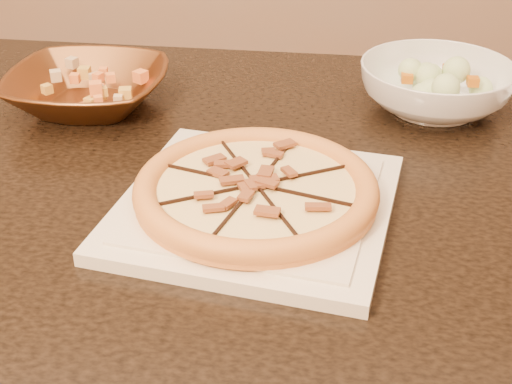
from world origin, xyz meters
TOP-DOWN VIEW (x-y plane):
  - dining_table at (-0.01, 0.07)m, footprint 1.47×0.99m
  - plate at (0.09, -0.06)m, footprint 0.39×0.39m
  - pizza at (0.09, -0.06)m, footprint 0.31×0.31m
  - bronze_bowl at (-0.22, 0.24)m, footprint 0.27×0.27m
  - mixed_dish at (-0.22, 0.24)m, footprint 0.13×0.12m
  - salad_bowl at (0.35, 0.28)m, footprint 0.28×0.28m
  - salad at (0.35, 0.28)m, footprint 0.12×0.12m

SIDE VIEW (x-z plane):
  - dining_table at x=-0.01m, z-range 0.28..1.03m
  - plate at x=0.09m, z-range 0.75..0.77m
  - bronze_bowl at x=-0.22m, z-range 0.75..0.81m
  - pizza at x=0.09m, z-range 0.77..0.80m
  - salad_bowl at x=0.35m, z-range 0.75..0.83m
  - mixed_dish at x=-0.22m, z-range 0.81..0.84m
  - salad at x=0.35m, z-range 0.83..0.86m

